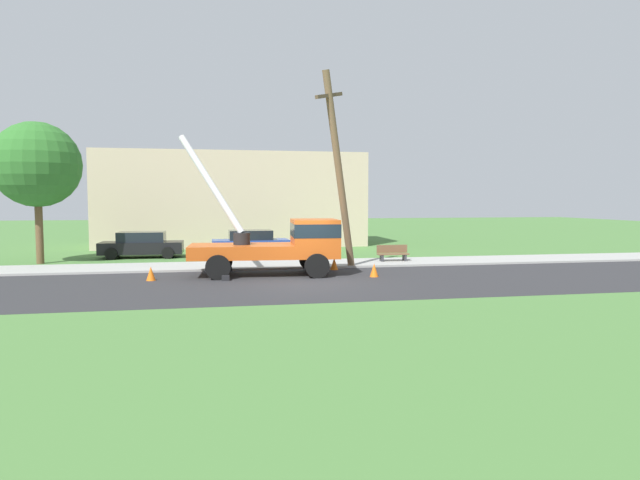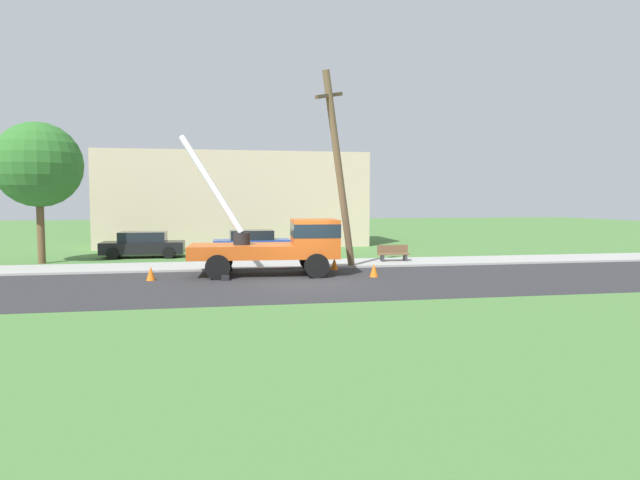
# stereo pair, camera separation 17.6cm
# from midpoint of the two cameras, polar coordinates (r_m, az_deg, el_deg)

# --- Properties ---
(ground_plane) EXTENTS (120.00, 120.00, 0.00)m
(ground_plane) POSITION_cam_midpoint_polar(r_m,az_deg,el_deg) (32.85, -5.11, -1.38)
(ground_plane) COLOR #477538
(road_asphalt) EXTENTS (80.00, 8.34, 0.01)m
(road_asphalt) POSITION_cam_midpoint_polar(r_m,az_deg,el_deg) (21.03, -1.81, -4.48)
(road_asphalt) COLOR #2B2B2D
(road_asphalt) RESTS_ON ground
(sidewalk_strip) EXTENTS (80.00, 3.21, 0.10)m
(sidewalk_strip) POSITION_cam_midpoint_polar(r_m,az_deg,el_deg) (26.69, -3.76, -2.54)
(sidewalk_strip) COLOR #9E9E99
(sidewalk_strip) RESTS_ON ground
(utility_truck) EXTENTS (6.75, 3.21, 5.98)m
(utility_truck) POSITION_cam_midpoint_polar(r_m,az_deg,el_deg) (23.30, -3.95, -0.17)
(utility_truck) COLOR #C65119
(utility_truck) RESTS_ON ground
(leaning_utility_pole) EXTENTS (2.29, 2.02, 8.85)m
(leaning_utility_pole) POSITION_cam_midpoint_polar(r_m,az_deg,el_deg) (24.91, 1.75, 7.34)
(leaning_utility_pole) COLOR brown
(leaning_utility_pole) RESTS_ON ground
(traffic_cone_ahead) EXTENTS (0.36, 0.36, 0.56)m
(traffic_cone_ahead) POSITION_cam_midpoint_polar(r_m,az_deg,el_deg) (22.76, 5.42, -3.13)
(traffic_cone_ahead) COLOR orange
(traffic_cone_ahead) RESTS_ON ground
(traffic_cone_behind) EXTENTS (0.36, 0.36, 0.56)m
(traffic_cone_behind) POSITION_cam_midpoint_polar(r_m,az_deg,el_deg) (22.64, -17.38, -3.35)
(traffic_cone_behind) COLOR orange
(traffic_cone_behind) RESTS_ON ground
(traffic_cone_curbside) EXTENTS (0.36, 0.36, 0.56)m
(traffic_cone_curbside) POSITION_cam_midpoint_polar(r_m,az_deg,el_deg) (24.94, 1.28, -2.48)
(traffic_cone_curbside) COLOR orange
(traffic_cone_curbside) RESTS_ON ground
(parked_sedan_black) EXTENTS (4.41, 2.04, 1.42)m
(parked_sedan_black) POSITION_cam_midpoint_polar(r_m,az_deg,el_deg) (31.79, -18.17, -0.47)
(parked_sedan_black) COLOR black
(parked_sedan_black) RESTS_ON ground
(parked_sedan_blue) EXTENTS (4.44, 2.09, 1.42)m
(parked_sedan_blue) POSITION_cam_midpoint_polar(r_m,az_deg,el_deg) (32.15, -7.39, -0.24)
(parked_sedan_blue) COLOR #263F99
(parked_sedan_blue) RESTS_ON ground
(park_bench) EXTENTS (1.60, 0.45, 0.90)m
(park_bench) POSITION_cam_midpoint_polar(r_m,az_deg,el_deg) (27.91, 7.39, -1.42)
(park_bench) COLOR brown
(park_bench) RESTS_ON ground
(roadside_tree_near) EXTENTS (4.19, 4.19, 7.01)m
(roadside_tree_near) POSITION_cam_midpoint_polar(r_m,az_deg,el_deg) (30.64, -27.49, 6.93)
(roadside_tree_near) COLOR brown
(roadside_tree_near) RESTS_ON ground
(lowrise_building_backdrop) EXTENTS (18.00, 6.00, 6.40)m
(lowrise_building_backdrop) POSITION_cam_midpoint_polar(r_m,az_deg,el_deg) (39.17, -9.14, 4.17)
(lowrise_building_backdrop) COLOR #C6B293
(lowrise_building_backdrop) RESTS_ON ground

